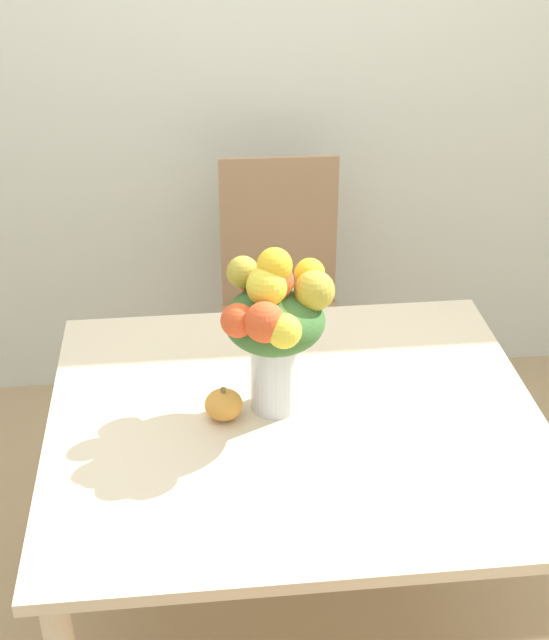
{
  "coord_description": "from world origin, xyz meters",
  "views": [
    {
      "loc": [
        -0.23,
        -1.71,
        2.0
      ],
      "look_at": [
        -0.05,
        0.05,
        0.98
      ],
      "focal_mm": 50.0,
      "sensor_mm": 36.0,
      "label": 1
    }
  ],
  "objects": [
    {
      "name": "wall_back",
      "position": [
        0.0,
        1.34,
        1.35
      ],
      "size": [
        8.0,
        0.06,
        2.7
      ],
      "color": "silver",
      "rests_on": "ground_plane"
    },
    {
      "name": "pumpkin",
      "position": [
        -0.17,
        0.02,
        0.77
      ],
      "size": [
        0.09,
        0.09,
        0.08
      ],
      "color": "gold",
      "rests_on": "dining_table"
    },
    {
      "name": "dining_chair_near_window",
      "position": [
        0.07,
        0.93,
        0.51
      ],
      "size": [
        0.43,
        0.43,
        1.01
      ],
      "rotation": [
        0.0,
        0.0,
        -0.03
      ],
      "color": "#9E7A56",
      "rests_on": "ground_plane"
    },
    {
      "name": "ground_plane",
      "position": [
        0.0,
        0.0,
        0.0
      ],
      "size": [
        12.0,
        12.0,
        0.0
      ],
      "primitive_type": "plane",
      "color": "tan"
    },
    {
      "name": "flower_vase",
      "position": [
        -0.05,
        0.05,
        0.98
      ],
      "size": [
        0.26,
        0.3,
        0.42
      ],
      "color": "silver",
      "rests_on": "dining_table"
    },
    {
      "name": "dining_table",
      "position": [
        0.0,
        0.0,
        0.64
      ],
      "size": [
        1.18,
        1.05,
        0.74
      ],
      "color": "beige",
      "rests_on": "ground_plane"
    }
  ]
}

